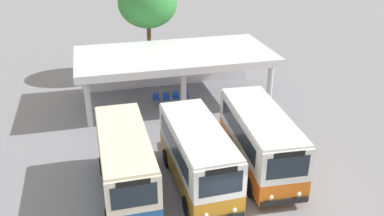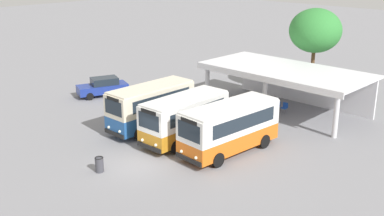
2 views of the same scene
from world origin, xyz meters
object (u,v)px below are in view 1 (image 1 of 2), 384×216
(waiting_chair_middle_seat, at_px, (176,97))
(city_bus_nearest_orange, at_px, (125,163))
(waiting_chair_second_from_end, at_px, (166,98))
(waiting_chair_fourth_seat, at_px, (185,95))
(city_bus_second_in_row, at_px, (198,154))
(waiting_chair_end_by_column, at_px, (156,98))
(city_bus_middle_cream, at_px, (260,139))

(waiting_chair_middle_seat, bearing_deg, city_bus_nearest_orange, -114.63)
(city_bus_nearest_orange, xyz_separation_m, waiting_chair_second_from_end, (3.64, 9.34, -1.23))
(waiting_chair_fourth_seat, bearing_deg, city_bus_second_in_row, -99.75)
(waiting_chair_end_by_column, height_order, waiting_chair_fourth_seat, same)
(waiting_chair_second_from_end, bearing_deg, waiting_chair_end_by_column, 170.53)
(city_bus_nearest_orange, height_order, waiting_chair_fourth_seat, city_bus_nearest_orange)
(city_bus_second_in_row, height_order, waiting_chair_fourth_seat, city_bus_second_in_row)
(city_bus_nearest_orange, bearing_deg, city_bus_middle_cream, 5.28)
(waiting_chair_second_from_end, distance_m, waiting_chair_fourth_seat, 1.31)
(city_bus_second_in_row, xyz_separation_m, city_bus_middle_cream, (3.33, 0.60, 0.04))
(city_bus_nearest_orange, distance_m, waiting_chair_second_from_end, 10.10)
(city_bus_second_in_row, relative_size, waiting_chair_middle_seat, 7.66)
(city_bus_second_in_row, bearing_deg, city_bus_nearest_orange, -179.70)
(city_bus_middle_cream, distance_m, waiting_chair_end_by_column, 9.64)
(waiting_chair_second_from_end, height_order, waiting_chair_fourth_seat, same)
(city_bus_second_in_row, relative_size, waiting_chair_second_from_end, 7.66)
(city_bus_nearest_orange, distance_m, waiting_chair_end_by_column, 9.98)
(waiting_chair_second_from_end, distance_m, waiting_chair_middle_seat, 0.65)
(city_bus_nearest_orange, height_order, city_bus_second_in_row, city_bus_nearest_orange)
(city_bus_nearest_orange, xyz_separation_m, waiting_chair_end_by_column, (2.98, 9.45, -1.23))
(city_bus_middle_cream, xyz_separation_m, waiting_chair_second_from_end, (-3.01, 8.72, -1.20))
(waiting_chair_end_by_column, relative_size, waiting_chair_middle_seat, 1.00)
(waiting_chair_second_from_end, bearing_deg, city_bus_nearest_orange, -111.29)
(city_bus_second_in_row, relative_size, waiting_chair_end_by_column, 7.66)
(city_bus_middle_cream, bearing_deg, waiting_chair_second_from_end, 109.06)
(waiting_chair_end_by_column, xyz_separation_m, waiting_chair_middle_seat, (1.31, -0.09, 0.00))
(city_bus_second_in_row, distance_m, waiting_chair_end_by_column, 9.51)
(waiting_chair_middle_seat, bearing_deg, waiting_chair_second_from_end, -177.96)
(city_bus_nearest_orange, height_order, waiting_chair_middle_seat, city_bus_nearest_orange)
(waiting_chair_second_from_end, bearing_deg, waiting_chair_fourth_seat, 4.52)
(city_bus_nearest_orange, xyz_separation_m, city_bus_middle_cream, (6.65, 0.62, -0.02))
(waiting_chair_fourth_seat, bearing_deg, waiting_chair_end_by_column, 179.83)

